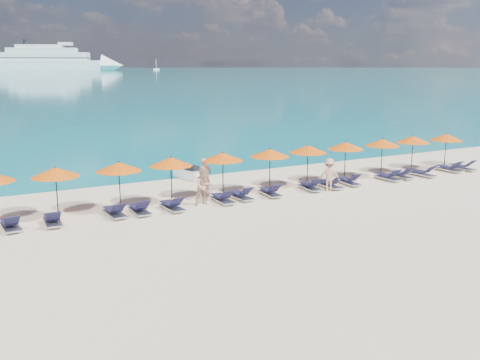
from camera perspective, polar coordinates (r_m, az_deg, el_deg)
name	(u,v)px	position (r m, az deg, el deg)	size (l,w,h in m)	color
ground	(273,220)	(22.97, 3.54, -4.33)	(1400.00, 1400.00, 0.00)	beige
cruise_ship	(59,61)	(601.17, -18.79, 11.94)	(131.88, 75.40, 37.61)	white
sailboat_near	(111,69)	(603.60, -13.60, 11.43)	(6.72, 2.24, 12.32)	white
sailboat_far	(156,69)	(618.81, -8.93, 11.63)	(6.78, 2.26, 12.43)	white
jetski	(190,173)	(31.31, -5.35, 0.73)	(1.37, 2.32, 0.78)	white
beachgoer_a	(205,177)	(26.97, -3.74, 0.30)	(0.71, 0.46, 1.94)	tan
beachgoer_b	(203,187)	(25.27, -3.92, -0.70)	(0.87, 0.50, 1.79)	tan
beachgoer_c	(329,175)	(28.38, 9.48, 0.55)	(1.13, 0.52, 1.74)	tan
umbrella_3	(55,172)	(24.24, -19.10, 0.80)	(2.10, 2.10, 2.28)	black
umbrella_4	(119,167)	(24.74, -12.81, 1.40)	(2.10, 2.10, 2.28)	black
umbrella_5	(171,162)	(25.58, -7.39, 1.95)	(2.10, 2.10, 2.28)	black
umbrella_6	(223,157)	(26.76, -1.84, 2.50)	(2.10, 2.10, 2.28)	black
umbrella_7	(270,153)	(27.93, 3.21, 2.90)	(2.10, 2.10, 2.28)	black
umbrella_8	(308,149)	(29.40, 7.26, 3.29)	(2.10, 2.10, 2.28)	black
umbrella_9	(346,146)	(30.96, 11.21, 3.61)	(2.10, 2.10, 2.28)	black
umbrella_10	(383,143)	(32.73, 14.96, 3.89)	(2.10, 2.10, 2.28)	black
umbrella_11	(413,139)	(34.65, 17.98, 4.15)	(2.10, 2.10, 2.28)	black
umbrella_12	(446,137)	(36.39, 21.16, 4.28)	(2.10, 2.10, 2.28)	black
lounger_4	(10,224)	(23.48, -23.28, -4.37)	(0.73, 1.74, 0.66)	silver
lounger_5	(53,220)	(23.54, -19.37, -4.01)	(0.70, 1.73, 0.66)	silver
lounger_6	(115,212)	(24.05, -13.21, -3.29)	(0.72, 1.73, 0.66)	silver
lounger_7	(139,209)	(24.27, -10.68, -3.04)	(0.62, 1.70, 0.66)	silver
lounger_8	(172,205)	(24.61, -7.25, -2.71)	(0.74, 1.74, 0.66)	silver
lounger_9	(223,198)	(25.74, -1.86, -1.94)	(0.66, 1.71, 0.66)	silver
lounger_10	(241,195)	(26.34, 0.06, -1.61)	(0.72, 1.73, 0.66)	silver
lounger_11	(270,192)	(27.09, 3.22, -1.24)	(0.78, 1.75, 0.66)	silver
lounger_12	(310,186)	(28.52, 7.47, -0.64)	(0.79, 1.75, 0.66)	silver
lounger_13	(330,184)	(29.15, 9.58, -0.42)	(0.65, 1.71, 0.66)	silver
lounger_14	(349,181)	(30.13, 11.54, -0.09)	(0.76, 1.75, 0.66)	silver
lounger_15	(388,176)	(31.85, 15.51, 0.37)	(0.68, 1.72, 0.66)	silver
lounger_16	(401,175)	(32.61, 16.81, 0.56)	(0.79, 1.76, 0.66)	silver
lounger_17	(423,173)	(33.56, 18.92, 0.75)	(0.76, 1.75, 0.66)	silver
lounger_18	(449,168)	(35.61, 21.44, 1.19)	(0.66, 1.71, 0.66)	silver
lounger_19	(463,167)	(36.41, 22.66, 1.32)	(0.76, 1.74, 0.66)	silver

